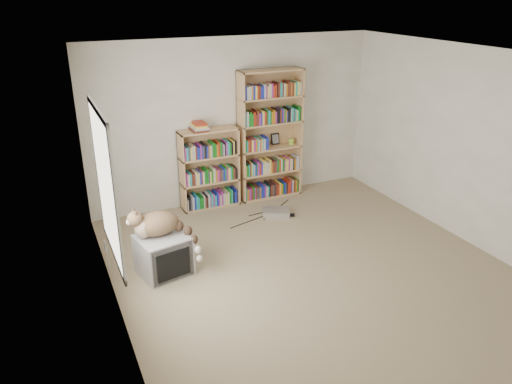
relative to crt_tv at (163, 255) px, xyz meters
name	(u,v)px	position (x,y,z in m)	size (l,w,h in m)	color
floor	(314,272)	(1.64, -0.71, -0.24)	(4.50, 5.00, 0.01)	tan
wall_back	(234,121)	(1.64, 1.79, 1.01)	(4.50, 0.02, 2.50)	white
wall_front	(511,291)	(1.64, -3.21, 1.01)	(4.50, 0.02, 2.50)	white
wall_left	(110,208)	(-0.61, -0.71, 1.01)	(0.02, 5.00, 2.50)	white
wall_right	(472,148)	(3.89, -0.71, 1.01)	(0.02, 5.00, 2.50)	white
ceiling	(326,57)	(1.64, -0.71, 2.26)	(4.50, 5.00, 0.02)	white
window	(106,186)	(-0.60, -0.51, 1.16)	(0.02, 1.22, 1.52)	white
crt_tv	(163,255)	(0.00, 0.00, 0.00)	(0.65, 0.61, 0.49)	#A7A7AA
cat	(163,227)	(0.03, 0.02, 0.35)	(0.78, 0.56, 0.62)	#392517
bookcase_tall	(270,139)	(2.17, 1.65, 0.71)	(1.01, 0.30, 2.01)	tan
bookcase_short	(209,172)	(1.15, 1.65, 0.31)	(0.88, 0.30, 1.21)	tan
book_stack	(199,126)	(1.03, 1.63, 1.04)	(0.22, 0.29, 0.13)	#A82916
green_mug	(291,141)	(2.54, 1.63, 0.63)	(0.09, 0.09, 0.10)	#95C438
framed_print	(275,139)	(2.30, 1.73, 0.67)	(0.13, 0.01, 0.18)	black
dvd_player	(276,212)	(1.92, 0.90, -0.20)	(0.39, 0.28, 0.09)	silver
wall_outlet	(105,246)	(-0.60, 0.34, 0.08)	(0.01, 0.08, 0.13)	silver
floor_cables	(277,210)	(2.02, 1.05, -0.24)	(1.20, 0.70, 0.01)	black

